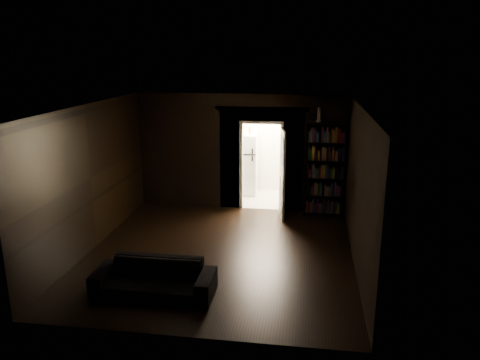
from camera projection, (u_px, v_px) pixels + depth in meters
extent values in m
plane|color=black|center=(220.00, 253.00, 8.96)|extent=(5.50, 5.50, 0.00)
cube|color=black|center=(191.00, 151.00, 11.44)|extent=(2.55, 0.10, 2.80)
cube|color=black|center=(313.00, 154.00, 11.03)|extent=(1.55, 0.10, 2.80)
cube|color=black|center=(262.00, 109.00, 10.92)|extent=(0.90, 0.10, 0.70)
cube|color=black|center=(91.00, 178.00, 8.94)|extent=(0.02, 5.50, 2.80)
cube|color=black|center=(358.00, 189.00, 8.25)|extent=(0.02, 5.50, 2.80)
cube|color=black|center=(179.00, 241.00, 5.97)|extent=(5.00, 0.02, 2.80)
cube|color=beige|center=(218.00, 107.00, 8.22)|extent=(5.00, 5.50, 0.02)
cube|color=white|center=(261.00, 167.00, 11.23)|extent=(1.04, 0.06, 2.17)
cube|color=beige|center=(264.00, 200.00, 12.39)|extent=(2.20, 1.80, 0.10)
cube|color=white|center=(267.00, 147.00, 12.87)|extent=(2.20, 0.10, 2.40)
cube|color=white|center=(225.00, 152.00, 12.21)|extent=(0.10, 1.60, 2.40)
cube|color=white|center=(306.00, 155.00, 11.91)|extent=(0.10, 1.60, 2.40)
cube|color=white|center=(265.00, 105.00, 11.73)|extent=(2.20, 1.80, 0.10)
cube|color=#CB6D76|center=(268.00, 110.00, 12.54)|extent=(2.00, 0.04, 0.26)
imported|color=black|center=(154.00, 273.00, 7.35)|extent=(1.91, 0.83, 0.73)
cube|color=black|center=(324.00, 169.00, 10.83)|extent=(0.96, 0.59, 2.20)
cube|color=white|center=(244.00, 163.00, 12.60)|extent=(0.77, 0.71, 1.65)
cube|color=white|center=(282.00, 174.00, 10.75)|extent=(0.18, 0.85, 2.05)
cube|color=white|center=(319.00, 115.00, 10.54)|extent=(0.12, 0.12, 0.33)
cube|color=black|center=(242.00, 129.00, 12.27)|extent=(0.58, 0.27, 0.24)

